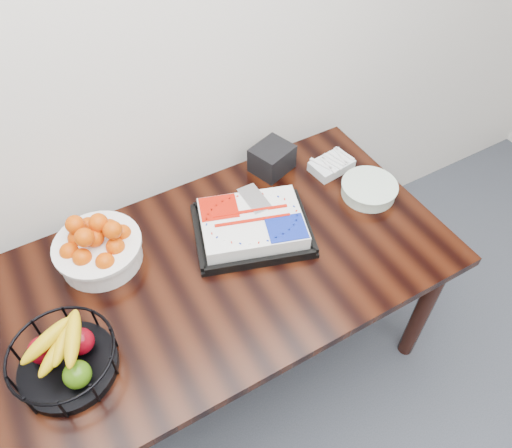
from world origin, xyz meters
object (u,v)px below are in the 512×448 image
fruit_basket (64,358)px  plate_stack (369,189)px  tangerine_bowl (97,245)px  napkin_box (272,159)px  cake_tray (252,226)px  table (208,285)px

fruit_basket → plate_stack: 1.28m
tangerine_bowl → napkin_box: size_ratio=1.94×
tangerine_bowl → napkin_box: 0.80m
cake_tray → napkin_box: napkin_box is taller
table → fruit_basket: size_ratio=5.62×
tangerine_bowl → plate_stack: tangerine_bowl is taller
fruit_basket → tangerine_bowl: bearing=58.3°
table → tangerine_bowl: bearing=142.5°
cake_tray → plate_stack: bearing=-6.2°
plate_stack → table: bearing=-178.4°
table → napkin_box: 0.61m
tangerine_bowl → napkin_box: tangerine_bowl is taller
cake_tray → fruit_basket: (-0.76, -0.20, 0.03)m
cake_tray → tangerine_bowl: (-0.54, 0.16, 0.04)m
plate_stack → napkin_box: napkin_box is taller
cake_tray → tangerine_bowl: size_ratio=1.66×
table → cake_tray: cake_tray is taller
table → tangerine_bowl: tangerine_bowl is taller
fruit_basket → table: bearing=13.3°
table → tangerine_bowl: (-0.31, 0.24, 0.17)m
cake_tray → plate_stack: (0.51, -0.06, -0.01)m
table → fruit_basket: (-0.53, -0.12, 0.16)m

